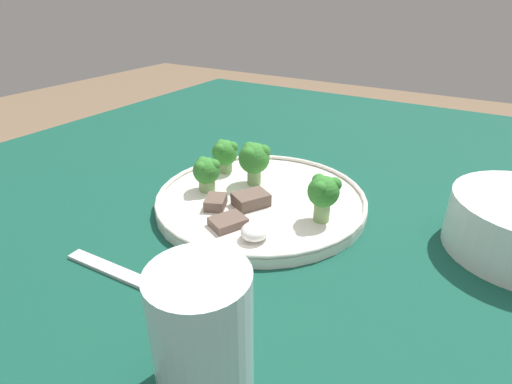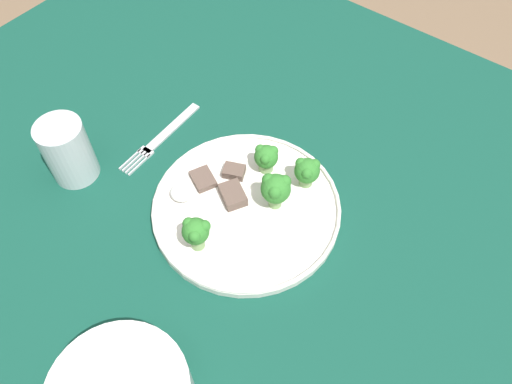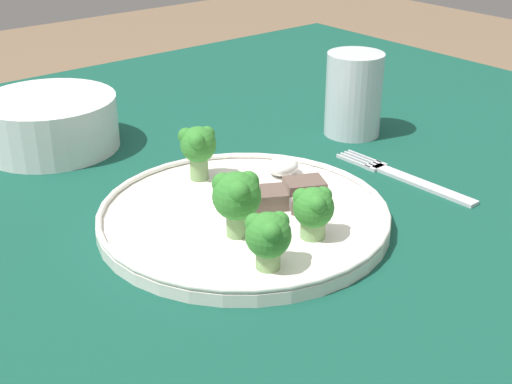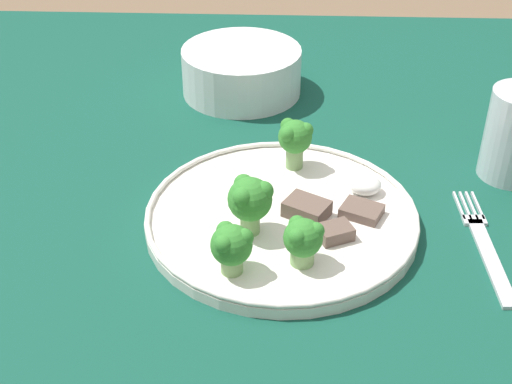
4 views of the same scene
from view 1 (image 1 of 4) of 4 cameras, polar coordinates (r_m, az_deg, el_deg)
name	(u,v)px [view 1 (image 1 of 4)]	position (r m, az deg, el deg)	size (l,w,h in m)	color
table	(274,258)	(0.57, 2.61, -9.35)	(1.33, 1.16, 0.70)	#114738
dinner_plate	(261,199)	(0.54, 0.71, -1.03)	(0.28, 0.28, 0.02)	white
fork	(134,279)	(0.43, -17.07, -11.82)	(0.03, 0.18, 0.00)	silver
drinking_glass	(203,340)	(0.30, -7.61, -20.22)	(0.07, 0.07, 0.10)	silver
broccoli_floret_near_rim_left	(206,171)	(0.55, -7.11, 2.95)	(0.04, 0.04, 0.05)	#7FA866
broccoli_floret_center_left	(254,158)	(0.56, -0.28, 4.83)	(0.05, 0.04, 0.06)	#7FA866
broccoli_floret_back_left	(225,153)	(0.61, -4.47, 5.59)	(0.04, 0.04, 0.05)	#7FA866
broccoli_floret_front_left	(323,193)	(0.48, 9.60, -0.11)	(0.04, 0.04, 0.06)	#7FA866
meat_slice_front_slice	(228,222)	(0.48, -4.02, -4.27)	(0.05, 0.05, 0.01)	brown
meat_slice_middle_slice	(251,199)	(0.52, -0.74, -1.07)	(0.05, 0.05, 0.02)	brown
meat_slice_rear_slice	(216,202)	(0.52, -5.77, -1.44)	(0.04, 0.04, 0.01)	brown
sauce_dollop	(255,231)	(0.45, -0.15, -5.62)	(0.03, 0.03, 0.02)	white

